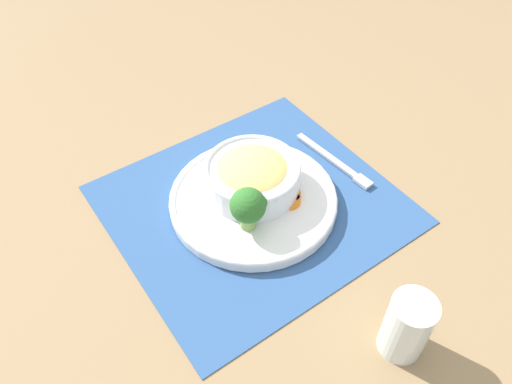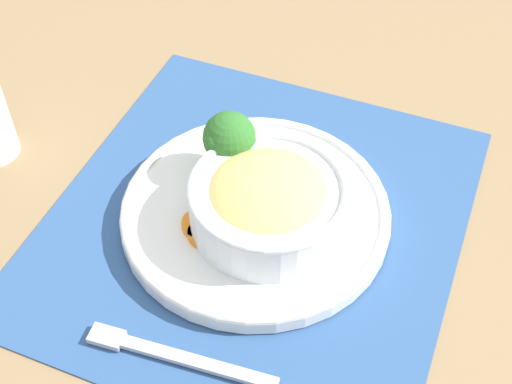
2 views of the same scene
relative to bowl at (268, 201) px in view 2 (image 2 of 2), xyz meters
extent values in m
plane|color=#8C704C|center=(0.01, 0.02, -0.05)|extent=(4.00, 4.00, 0.00)
cube|color=#2D5184|center=(0.01, 0.02, -0.05)|extent=(0.49, 0.46, 0.00)
cylinder|color=white|center=(0.01, 0.02, -0.04)|extent=(0.29, 0.29, 0.02)
torus|color=white|center=(0.01, 0.02, -0.03)|extent=(0.29, 0.29, 0.01)
cylinder|color=silver|center=(0.00, 0.00, -0.01)|extent=(0.16, 0.16, 0.05)
torus|color=silver|center=(0.00, 0.00, 0.02)|extent=(0.16, 0.16, 0.01)
ellipsoid|color=#EAC66B|center=(0.00, 0.00, 0.01)|extent=(0.13, 0.13, 0.05)
cylinder|color=#759E51|center=(0.05, 0.07, -0.02)|extent=(0.03, 0.03, 0.03)
sphere|color=#2D6B28|center=(0.05, 0.07, 0.02)|extent=(0.06, 0.06, 0.06)
sphere|color=#2D6B28|center=(0.03, 0.08, 0.02)|extent=(0.03, 0.03, 0.03)
sphere|color=#2D6B28|center=(0.06, 0.06, 0.02)|extent=(0.02, 0.02, 0.02)
cylinder|color=orange|center=(-0.04, 0.06, -0.03)|extent=(0.04, 0.04, 0.01)
cylinder|color=orange|center=(-0.04, 0.05, -0.03)|extent=(0.04, 0.04, 0.01)
cylinder|color=orange|center=(-0.05, 0.03, -0.03)|extent=(0.04, 0.04, 0.01)
cylinder|color=orange|center=(-0.05, 0.02, -0.03)|extent=(0.04, 0.04, 0.01)
cube|color=#B7B7BC|center=(-0.17, 0.00, -0.04)|extent=(0.04, 0.18, 0.01)
cube|color=#B7B7BC|center=(-0.18, 0.08, -0.04)|extent=(0.02, 0.04, 0.01)
camera|label=1|loc=(0.30, 0.51, 0.59)|focal=35.00mm
camera|label=2|loc=(-0.44, -0.20, 0.54)|focal=50.00mm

